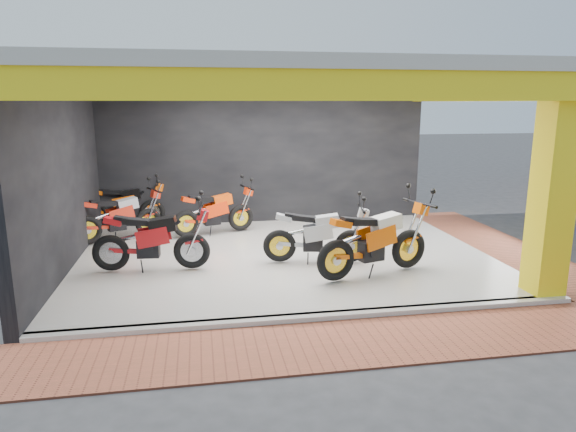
# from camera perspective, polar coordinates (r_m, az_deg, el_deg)

# --- Properties ---
(ground) EXTENTS (80.00, 80.00, 0.00)m
(ground) POSITION_cam_1_polar(r_m,az_deg,el_deg) (8.49, 1.86, -8.76)
(ground) COLOR #2D2D30
(ground) RESTS_ON ground
(showroom_floor) EXTENTS (8.00, 6.00, 0.10)m
(showroom_floor) POSITION_cam_1_polar(r_m,az_deg,el_deg) (10.33, -0.41, -4.53)
(showroom_floor) COLOR white
(showroom_floor) RESTS_ON ground
(showroom_ceiling) EXTENTS (8.40, 6.40, 0.20)m
(showroom_ceiling) POSITION_cam_1_polar(r_m,az_deg,el_deg) (9.89, -0.44, 15.54)
(showroom_ceiling) COLOR beige
(showroom_ceiling) RESTS_ON corner_column
(back_wall) EXTENTS (8.20, 0.20, 3.50)m
(back_wall) POSITION_cam_1_polar(r_m,az_deg,el_deg) (13.01, -2.69, 6.65)
(back_wall) COLOR black
(back_wall) RESTS_ON ground
(left_wall) EXTENTS (0.20, 6.20, 3.50)m
(left_wall) POSITION_cam_1_polar(r_m,az_deg,el_deg) (10.14, -23.98, 3.90)
(left_wall) COLOR black
(left_wall) RESTS_ON ground
(corner_column) EXTENTS (0.50, 0.50, 3.50)m
(corner_column) POSITION_cam_1_polar(r_m,az_deg,el_deg) (8.92, 27.35, 2.54)
(corner_column) COLOR yellow
(corner_column) RESTS_ON ground
(header_beam_front) EXTENTS (8.40, 0.30, 0.40)m
(header_beam_front) POSITION_cam_1_polar(r_m,az_deg,el_deg) (6.94, 3.79, 14.30)
(header_beam_front) COLOR yellow
(header_beam_front) RESTS_ON corner_column
(header_beam_right) EXTENTS (0.30, 6.40, 0.40)m
(header_beam_right) POSITION_cam_1_polar(r_m,az_deg,el_deg) (11.25, 20.64, 12.87)
(header_beam_right) COLOR yellow
(header_beam_right) RESTS_ON corner_column
(floor_kerb) EXTENTS (8.00, 0.20, 0.10)m
(floor_kerb) POSITION_cam_1_polar(r_m,az_deg,el_deg) (7.55, 3.47, -11.16)
(floor_kerb) COLOR white
(floor_kerb) RESTS_ON ground
(paver_front) EXTENTS (9.00, 1.40, 0.03)m
(paver_front) POSITION_cam_1_polar(r_m,az_deg,el_deg) (6.88, 5.00, -13.98)
(paver_front) COLOR brown
(paver_front) RESTS_ON ground
(paver_right) EXTENTS (1.40, 7.00, 0.03)m
(paver_right) POSITION_cam_1_polar(r_m,az_deg,el_deg) (12.07, 22.72, -3.18)
(paver_right) COLOR brown
(paver_right) RESTS_ON ground
(moto_hero) EXTENTS (2.54, 1.53, 1.46)m
(moto_hero) POSITION_cam_1_polar(r_m,az_deg,el_deg) (9.48, 13.34, -1.55)
(moto_hero) COLOR #E55A09
(moto_hero) RESTS_ON showroom_floor
(moto_row_a) EXTENTS (2.18, 1.11, 1.27)m
(moto_row_a) POSITION_cam_1_polar(r_m,az_deg,el_deg) (9.68, 7.07, -1.59)
(moto_row_a) COLOR #AFB3B7
(moto_row_a) RESTS_ON showroom_floor
(moto_row_b) EXTENTS (2.26, 1.00, 1.35)m
(moto_row_b) POSITION_cam_1_polar(r_m,az_deg,el_deg) (9.37, -10.71, -1.96)
(moto_row_b) COLOR red
(moto_row_b) RESTS_ON showroom_floor
(moto_row_c) EXTENTS (2.17, 1.33, 1.24)m
(moto_row_c) POSITION_cam_1_polar(r_m,az_deg,el_deg) (12.04, -5.30, 1.18)
(moto_row_c) COLOR #F9330A
(moto_row_c) RESTS_ON showroom_floor
(moto_row_d) EXTENTS (2.08, 0.79, 1.27)m
(moto_row_d) POSITION_cam_1_polar(r_m,az_deg,el_deg) (13.01, -14.92, 1.72)
(moto_row_d) COLOR #FF620A
(moto_row_d) RESTS_ON showroom_floor
(moto_row_e) EXTENTS (2.18, 1.59, 1.26)m
(moto_row_e) POSITION_cam_1_polar(r_m,az_deg,el_deg) (11.98, -15.33, 0.75)
(moto_row_e) COLOR red
(moto_row_e) RESTS_ON showroom_floor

